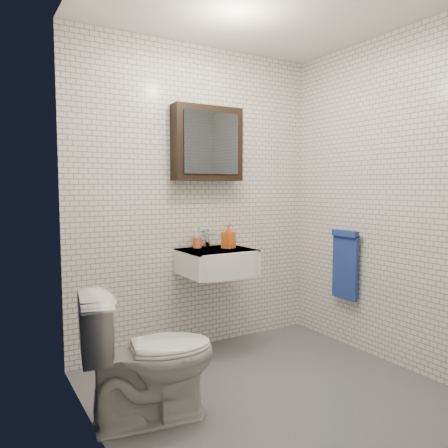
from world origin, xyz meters
The scene contains 9 objects.
ground centered at (0.00, 0.00, 0.01)m, with size 2.20×2.00×0.01m, color #4D5155.
room_shell centered at (0.00, 0.00, 1.47)m, with size 2.22×2.02×2.51m.
washbasin centered at (0.05, 0.73, 0.76)m, with size 0.55×0.50×0.20m.
faucet centered at (0.05, 0.93, 0.92)m, with size 0.06×0.20×0.15m.
mirror_cabinet centered at (0.05, 0.93, 1.70)m, with size 0.60×0.15×0.60m.
towel_rail centered at (1.04, 0.35, 0.72)m, with size 0.09×0.30×0.58m.
toothbrush_cup centered at (-0.05, 0.93, 0.90)m, with size 0.09×0.09×0.19m.
soap_bottle centered at (0.17, 0.79, 0.95)m, with size 0.09×0.09×0.20m, color #DE5417.
toilet centered at (-0.80, 0.07, 0.38)m, with size 0.43×0.75×0.77m, color silver.
Camera 1 is at (-1.66, -2.24, 1.35)m, focal length 35.00 mm.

